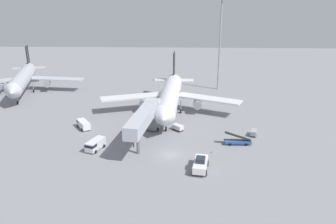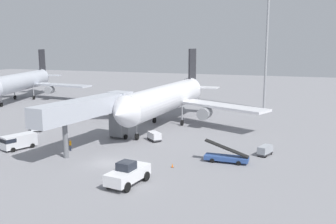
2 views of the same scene
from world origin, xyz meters
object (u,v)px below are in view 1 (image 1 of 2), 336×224
(pushback_tug, at_px, (201,164))
(service_van_outer_left, at_px, (83,124))
(ground_crew_worker_foreground, at_px, (134,143))
(service_van_mid_right, at_px, (95,144))
(airplane_background, at_px, (23,78))
(baggage_cart_near_center, at_px, (178,127))
(apron_light_mast, at_px, (221,28))
(safety_cone_alpha, at_px, (212,152))
(baggage_cart_near_left, at_px, (254,133))
(airplane_at_gate, at_px, (170,95))
(belt_loader_truck, at_px, (238,141))
(jet_bridge, at_px, (145,117))

(pushback_tug, distance_m, service_van_outer_left, 34.07)
(ground_crew_worker_foreground, bearing_deg, pushback_tug, -34.62)
(service_van_mid_right, distance_m, airplane_background, 54.45)
(baggage_cart_near_center, bearing_deg, airplane_background, 149.30)
(baggage_cart_near_center, height_order, ground_crew_worker_foreground, ground_crew_worker_foreground)
(ground_crew_worker_foreground, distance_m, apron_light_mast, 56.88)
(safety_cone_alpha, height_order, apron_light_mast, apron_light_mast)
(ground_crew_worker_foreground, bearing_deg, baggage_cart_near_left, 14.66)
(airplane_at_gate, distance_m, belt_loader_truck, 25.50)
(jet_bridge, height_order, apron_light_mast, apron_light_mast)
(belt_loader_truck, height_order, airplane_background, airplane_background)
(jet_bridge, height_order, baggage_cart_near_center, jet_bridge)
(service_van_mid_right, height_order, baggage_cart_near_center, service_van_mid_right)
(belt_loader_truck, height_order, safety_cone_alpha, belt_loader_truck)
(pushback_tug, distance_m, safety_cone_alpha, 7.92)
(service_van_mid_right, bearing_deg, apron_light_mast, 58.08)
(belt_loader_truck, height_order, service_van_outer_left, belt_loader_truck)
(service_van_mid_right, height_order, apron_light_mast, apron_light_mast)
(belt_loader_truck, distance_m, service_van_outer_left, 37.41)
(ground_crew_worker_foreground, height_order, apron_light_mast, apron_light_mast)
(pushback_tug, bearing_deg, airplane_background, 138.38)
(service_van_mid_right, bearing_deg, baggage_cart_near_left, 14.16)
(airplane_at_gate, relative_size, baggage_cart_near_center, 13.63)
(pushback_tug, distance_m, baggage_cart_near_left, 21.40)
(airplane_at_gate, xyz_separation_m, airplane_background, (-49.51, 18.36, -0.13))
(airplane_at_gate, distance_m, service_van_outer_left, 24.48)
(airplane_background, relative_size, apron_light_mast, 1.23)
(baggage_cart_near_left, relative_size, apron_light_mast, 0.09)
(airplane_at_gate, bearing_deg, jet_bridge, -104.32)
(service_van_outer_left, relative_size, apron_light_mast, 0.17)
(jet_bridge, distance_m, service_van_mid_right, 12.05)
(jet_bridge, xyz_separation_m, apron_light_mast, (20.77, 45.39, 15.01))
(service_van_outer_left, distance_m, baggage_cart_near_left, 41.19)
(service_van_mid_right, distance_m, safety_cone_alpha, 24.60)
(service_van_mid_right, relative_size, airplane_background, 0.14)
(belt_loader_truck, relative_size, ground_crew_worker_foreground, 3.40)
(service_van_outer_left, bearing_deg, apron_light_mast, 45.72)
(jet_bridge, xyz_separation_m, service_van_mid_right, (-10.22, -4.36, -4.65))
(baggage_cart_near_left, relative_size, airplane_background, 0.08)
(pushback_tug, distance_m, service_van_mid_right, 23.21)
(baggage_cart_near_center, distance_m, safety_cone_alpha, 13.83)
(belt_loader_truck, bearing_deg, baggage_cart_near_center, 150.88)
(airplane_at_gate, height_order, service_van_outer_left, airplane_at_gate)
(service_van_outer_left, bearing_deg, ground_crew_worker_foreground, -36.34)
(airplane_background, distance_m, apron_light_mast, 67.65)
(service_van_mid_right, bearing_deg, airplane_background, 129.22)
(service_van_outer_left, height_order, baggage_cart_near_center, service_van_outer_left)
(ground_crew_worker_foreground, distance_m, safety_cone_alpha, 16.79)
(service_van_outer_left, height_order, baggage_cart_near_left, service_van_outer_left)
(jet_bridge, height_order, service_van_outer_left, jet_bridge)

